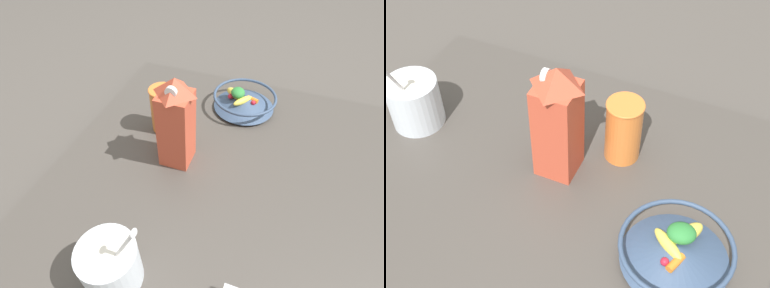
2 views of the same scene
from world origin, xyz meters
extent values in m
plane|color=#4C4742|center=(0.00, 0.00, 0.00)|extent=(6.00, 6.00, 0.00)
cube|color=#47423D|center=(0.00, 0.00, 0.02)|extent=(0.99, 0.99, 0.04)
cylinder|color=#384C6B|center=(-0.01, 0.31, 0.04)|extent=(0.12, 0.12, 0.01)
cone|color=#384C6B|center=(-0.01, 0.31, 0.07)|extent=(0.22, 0.22, 0.04)
torus|color=#384C6B|center=(-0.01, 0.31, 0.09)|extent=(0.23, 0.23, 0.01)
ellipsoid|color=#EFD64C|center=(-0.01, 0.30, 0.09)|extent=(0.07, 0.08, 0.02)
ellipsoid|color=#EFD64C|center=(-0.05, 0.32, 0.09)|extent=(0.08, 0.07, 0.03)
cylinder|color=orange|center=(-0.02, 0.31, 0.08)|extent=(0.05, 0.03, 0.01)
cylinder|color=orange|center=(0.02, 0.32, 0.08)|extent=(0.05, 0.03, 0.02)
sphere|color=red|center=(-0.02, 0.29, 0.08)|extent=(0.02, 0.02, 0.02)
sphere|color=red|center=(-0.06, 0.31, 0.08)|extent=(0.02, 0.02, 0.02)
sphere|color=red|center=(0.02, 0.30, 0.08)|extent=(0.02, 0.02, 0.02)
ellipsoid|color=#2D7F38|center=(-0.04, 0.31, 0.10)|extent=(0.06, 0.07, 0.03)
cube|color=#CC4C33|center=(-0.15, 0.00, 0.16)|extent=(0.09, 0.09, 0.24)
pyramid|color=#CC4C33|center=(-0.15, 0.00, 0.30)|extent=(0.09, 0.09, 0.05)
cylinder|color=white|center=(-0.15, -0.02, 0.30)|extent=(0.03, 0.01, 0.03)
cylinder|color=silver|center=(-0.15, -0.38, 0.10)|extent=(0.13, 0.13, 0.12)
cylinder|color=white|center=(-0.15, -0.38, 0.15)|extent=(0.12, 0.12, 0.02)
cylinder|color=silver|center=(-0.11, -0.38, 0.19)|extent=(0.08, 0.02, 0.16)
ellipsoid|color=silver|center=(-0.07, -0.38, 0.27)|extent=(0.02, 0.02, 0.01)
cylinder|color=orange|center=(-0.24, 0.12, 0.12)|extent=(0.08, 0.08, 0.16)
torus|color=orange|center=(-0.24, 0.12, 0.19)|extent=(0.09, 0.09, 0.01)
camera|label=1|loc=(0.11, -0.58, 0.73)|focal=28.00mm
camera|label=2|loc=(0.58, 0.37, 0.97)|focal=50.00mm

